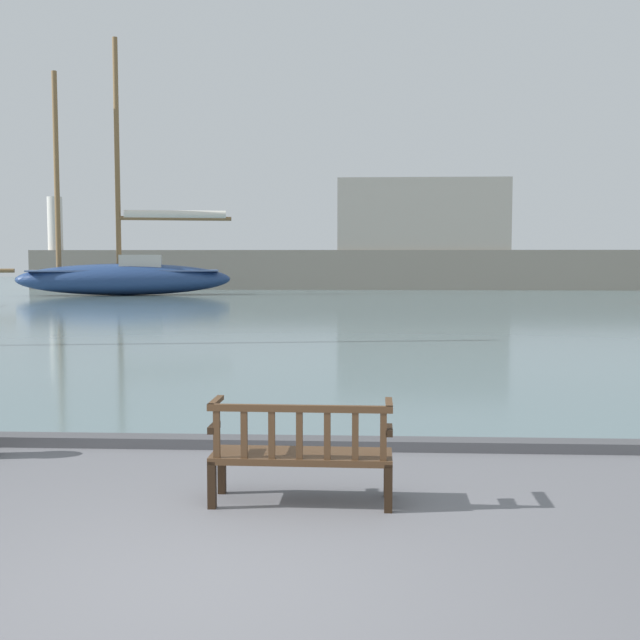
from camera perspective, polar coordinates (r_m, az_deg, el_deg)
The scene contains 6 objects.
ground_plane at distance 5.71m, azimuth -8.29°, elevation -18.03°, with size 160.00×160.00×0.00m, color slate.
harbor_water at distance 49.23m, azimuth 1.75°, elevation 1.94°, with size 100.00×80.00×0.08m, color slate.
quay_edge_kerb at distance 9.33m, azimuth -3.62°, elevation -8.70°, with size 40.00×0.30×0.12m, color #4C4C50.
park_bench at distance 7.18m, azimuth -1.33°, elevation -9.34°, with size 1.61×0.55×0.92m.
sailboat_mid_port at distance 46.64m, azimuth -13.67°, elevation 3.22°, with size 13.57×5.35×14.26m.
far_breakwater at distance 53.89m, azimuth 3.18°, elevation 4.68°, with size 42.52×2.40×7.44m.
Camera 1 is at (1.05, -5.17, 2.18)m, focal length 45.00 mm.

